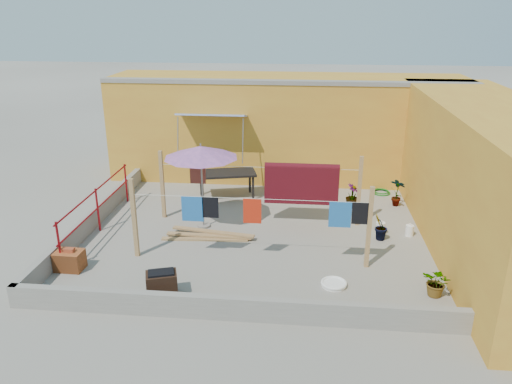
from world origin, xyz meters
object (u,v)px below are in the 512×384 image
patio_umbrella (201,152)px  water_jug_b (380,228)px  white_basin (334,284)px  plant_back_a (277,178)px  outdoor_table (227,175)px  water_jug_a (410,230)px  green_hose (381,192)px  brazier (162,284)px  brick_stack (70,260)px

patio_umbrella → water_jug_b: bearing=-0.0°
white_basin → plant_back_a: (-1.47, 5.47, 0.31)m
outdoor_table → plant_back_a: size_ratio=2.51×
water_jug_a → green_hose: (-0.28, 2.94, -0.10)m
brazier → water_jug_a: bearing=31.8°
patio_umbrella → outdoor_table: size_ratio=1.20×
outdoor_table → green_hose: size_ratio=3.33×
patio_umbrella → green_hose: bearing=31.4°
water_jug_a → water_jug_b: bearing=178.2°
white_basin → brick_stack: bearing=178.7°
brazier → patio_umbrella: bearing=87.4°
outdoor_table → brick_stack: bearing=-119.9°
water_jug_a → plant_back_a: plant_back_a is taller
white_basin → water_jug_b: (1.23, 2.55, 0.11)m
patio_umbrella → white_basin: bearing=-39.3°
patio_umbrella → brick_stack: patio_umbrella is taller
brick_stack → water_jug_a: brick_stack is taller
plant_back_a → brick_stack: bearing=-126.8°
brazier → green_hose: size_ratio=1.23×
patio_umbrella → brazier: size_ratio=3.24×
brick_stack → brazier: size_ratio=0.87×
outdoor_table → brick_stack: 5.27m
brick_stack → green_hose: 8.91m
plant_back_a → water_jug_a: bearing=-40.9°
patio_umbrella → plant_back_a: size_ratio=3.01×
brick_stack → plant_back_a: bearing=53.2°
water_jug_a → water_jug_b: water_jug_b is taller
brick_stack → plant_back_a: plant_back_a is taller
brick_stack → white_basin: (5.48, -0.12, -0.17)m
outdoor_table → brazier: outdoor_table is taller
water_jug_b → plant_back_a: plant_back_a is taller
water_jug_b → outdoor_table: bearing=152.7°
patio_umbrella → water_jug_b: size_ratio=6.15×
patio_umbrella → white_basin: size_ratio=4.13×
water_jug_a → white_basin: bearing=-127.1°
patio_umbrella → plant_back_a: patio_umbrella is taller
brazier → plant_back_a: (1.80, 6.16, 0.11)m
brick_stack → brazier: (2.21, -0.81, 0.04)m
water_jug_a → plant_back_a: (-3.39, 2.94, 0.22)m
water_jug_b → green_hose: bearing=81.9°
white_basin → plant_back_a: bearing=105.1°
outdoor_table → brazier: 5.39m
brick_stack → water_jug_b: bearing=19.9°
plant_back_a → green_hose: bearing=0.0°
brazier → green_hose: (4.92, 6.16, -0.22)m
water_jug_a → plant_back_a: size_ratio=0.43×
white_basin → green_hose: 5.71m
water_jug_b → water_jug_a: bearing=-1.8°
outdoor_table → plant_back_a: (1.39, 0.80, -0.34)m
white_basin → green_hose: bearing=73.3°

